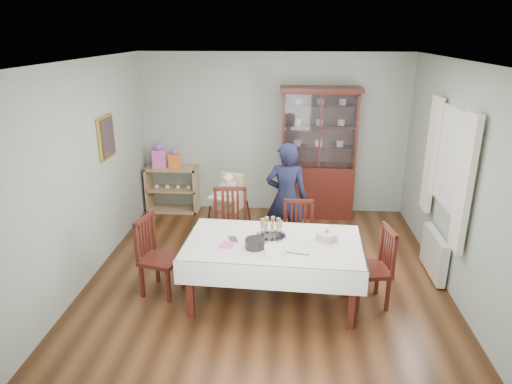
# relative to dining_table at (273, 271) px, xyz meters

# --- Properties ---
(floor) EXTENTS (5.00, 5.00, 0.00)m
(floor) POSITION_rel_dining_table_xyz_m (-0.10, 0.44, -0.38)
(floor) COLOR #593319
(floor) RESTS_ON ground
(room_shell) EXTENTS (5.00, 5.00, 5.00)m
(room_shell) POSITION_rel_dining_table_xyz_m (-0.10, 0.97, 1.32)
(room_shell) COLOR #9EAA99
(room_shell) RESTS_ON floor
(dining_table) EXTENTS (2.05, 1.24, 0.76)m
(dining_table) POSITION_rel_dining_table_xyz_m (0.00, 0.00, 0.00)
(dining_table) COLOR #4A1A12
(dining_table) RESTS_ON floor
(china_cabinet) EXTENTS (1.30, 0.48, 2.18)m
(china_cabinet) POSITION_rel_dining_table_xyz_m (0.65, 2.70, 0.74)
(china_cabinet) COLOR #4A1A12
(china_cabinet) RESTS_ON floor
(sideboard) EXTENTS (0.90, 0.38, 0.80)m
(sideboard) POSITION_rel_dining_table_xyz_m (-1.85, 2.72, 0.02)
(sideboard) COLOR tan
(sideboard) RESTS_ON floor
(picture_frame) EXTENTS (0.04, 0.48, 0.58)m
(picture_frame) POSITION_rel_dining_table_xyz_m (-2.32, 1.24, 1.27)
(picture_frame) COLOR gold
(picture_frame) RESTS_ON room_shell
(window) EXTENTS (0.04, 1.02, 1.22)m
(window) POSITION_rel_dining_table_xyz_m (2.12, 0.74, 1.17)
(window) COLOR white
(window) RESTS_ON room_shell
(curtain_left) EXTENTS (0.07, 0.30, 1.55)m
(curtain_left) POSITION_rel_dining_table_xyz_m (2.06, 0.12, 1.07)
(curtain_left) COLOR silver
(curtain_left) RESTS_ON room_shell
(curtain_right) EXTENTS (0.07, 0.30, 1.55)m
(curtain_right) POSITION_rel_dining_table_xyz_m (2.06, 1.36, 1.07)
(curtain_right) COLOR silver
(curtain_right) RESTS_ON room_shell
(radiator) EXTENTS (0.10, 0.80, 0.55)m
(radiator) POSITION_rel_dining_table_xyz_m (2.06, 0.74, -0.08)
(radiator) COLOR white
(radiator) RESTS_ON floor
(chair_far_left) EXTENTS (0.51, 0.51, 1.04)m
(chair_far_left) POSITION_rel_dining_table_xyz_m (-0.60, 0.86, -0.08)
(chair_far_left) COLOR #4A1A12
(chair_far_left) RESTS_ON floor
(chair_far_right) EXTENTS (0.43, 0.43, 0.92)m
(chair_far_right) POSITION_rel_dining_table_xyz_m (0.30, 0.77, -0.11)
(chair_far_right) COLOR #4A1A12
(chair_far_right) RESTS_ON floor
(chair_end_left) EXTENTS (0.53, 0.53, 0.96)m
(chair_end_left) POSITION_rel_dining_table_xyz_m (-1.35, 0.09, -0.10)
(chair_end_left) COLOR #4A1A12
(chair_end_left) RESTS_ON floor
(chair_end_right) EXTENTS (0.49, 0.49, 0.95)m
(chair_end_right) POSITION_rel_dining_table_xyz_m (1.12, 0.01, -0.10)
(chair_end_right) COLOR #4A1A12
(chair_end_right) RESTS_ON floor
(woman) EXTENTS (0.59, 0.39, 1.59)m
(woman) POSITION_rel_dining_table_xyz_m (0.14, 1.36, 0.41)
(woman) COLOR black
(woman) RESTS_ON floor
(high_chair) EXTENTS (0.62, 0.62, 1.10)m
(high_chair) POSITION_rel_dining_table_xyz_m (-0.70, 1.47, 0.04)
(high_chair) COLOR black
(high_chair) RESTS_ON floor
(champagne_tray) EXTENTS (0.35, 0.35, 0.21)m
(champagne_tray) POSITION_rel_dining_table_xyz_m (-0.03, 0.12, 0.44)
(champagne_tray) COLOR silver
(champagne_tray) RESTS_ON dining_table
(birthday_cake) EXTENTS (0.29, 0.29, 0.20)m
(birthday_cake) POSITION_rel_dining_table_xyz_m (0.60, 0.06, 0.43)
(birthday_cake) COLOR white
(birthday_cake) RESTS_ON dining_table
(plate_stack_dark) EXTENTS (0.28, 0.28, 0.10)m
(plate_stack_dark) POSITION_rel_dining_table_xyz_m (-0.20, -0.17, 0.43)
(plate_stack_dark) COLOR black
(plate_stack_dark) RESTS_ON dining_table
(plate_stack_white) EXTENTS (0.28, 0.28, 0.09)m
(plate_stack_white) POSITION_rel_dining_table_xyz_m (0.02, -0.31, 0.42)
(plate_stack_white) COLOR white
(plate_stack_white) RESTS_ON dining_table
(napkin_stack) EXTENTS (0.16, 0.16, 0.02)m
(napkin_stack) POSITION_rel_dining_table_xyz_m (-0.52, -0.14, 0.39)
(napkin_stack) COLOR #EB56B5
(napkin_stack) RESTS_ON dining_table
(cutlery) EXTENTS (0.16, 0.19, 0.01)m
(cutlery) POSITION_rel_dining_table_xyz_m (-0.50, 0.01, 0.38)
(cutlery) COLOR silver
(cutlery) RESTS_ON dining_table
(cake_knife) EXTENTS (0.26, 0.08, 0.01)m
(cake_knife) POSITION_rel_dining_table_xyz_m (0.27, -0.29, 0.38)
(cake_knife) COLOR silver
(cake_knife) RESTS_ON dining_table
(gift_bag_pink) EXTENTS (0.24, 0.18, 0.42)m
(gift_bag_pink) POSITION_rel_dining_table_xyz_m (-2.05, 2.70, 0.60)
(gift_bag_pink) COLOR #EB56B5
(gift_bag_pink) RESTS_ON sideboard
(gift_bag_orange) EXTENTS (0.19, 0.13, 0.33)m
(gift_bag_orange) POSITION_rel_dining_table_xyz_m (-1.78, 2.70, 0.56)
(gift_bag_orange) COLOR orange
(gift_bag_orange) RESTS_ON sideboard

